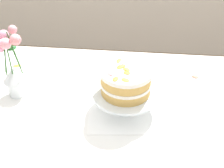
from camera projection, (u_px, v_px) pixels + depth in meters
The scene contains 7 objects.
dining_table at pixel (103, 121), 1.36m from camera, with size 1.40×1.00×0.74m.
linen_napkin at pixel (125, 109), 1.29m from camera, with size 0.32×0.32×0.00m, color white.
cake_stand at pixel (125, 95), 1.24m from camera, with size 0.29×0.29×0.10m.
layer_cake at pixel (126, 81), 1.20m from camera, with size 0.22×0.22×0.12m.
flower_vase at pixel (12, 68), 1.30m from camera, with size 0.13×0.11×0.34m.
loose_petal_0 at pixel (17, 66), 1.59m from camera, with size 0.04×0.03×0.00m, color yellow.
loose_petal_1 at pixel (195, 77), 1.50m from camera, with size 0.03×0.02×0.01m, color #E56B51.
Camera 1 is at (0.15, -1.02, 1.58)m, focal length 46.30 mm.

